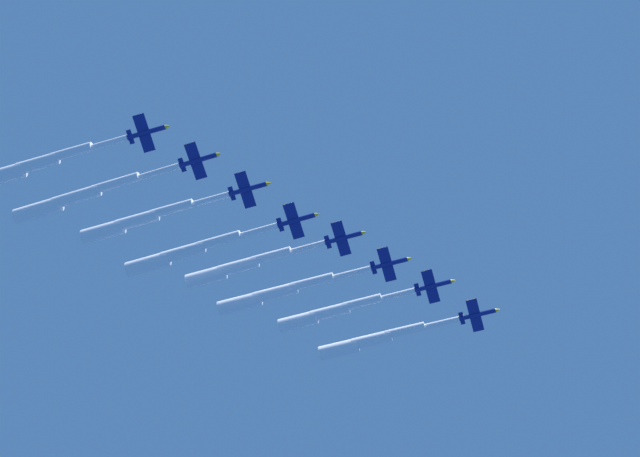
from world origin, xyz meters
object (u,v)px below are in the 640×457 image
(jet_port_inner, at_px, (332,312))
(jet_lead, at_px, (374,340))
(jet_port_mid, at_px, (241,266))
(jet_starboard_mid, at_px, (185,252))
(jet_trail_port, at_px, (40,163))
(jet_starboard_inner, at_px, (277,293))
(jet_port_outer, at_px, (140,220))
(jet_starboard_outer, at_px, (78,197))

(jet_port_inner, bearing_deg, jet_lead, 99.01)
(jet_port_inner, bearing_deg, jet_port_mid, -82.59)
(jet_starboard_mid, xyz_separation_m, jet_trail_port, (6.71, -37.00, 3.91))
(jet_port_mid, relative_size, jet_trail_port, 0.99)
(jet_starboard_inner, bearing_deg, jet_port_inner, 90.79)
(jet_port_inner, bearing_deg, jet_starboard_inner, -89.21)
(jet_lead, bearing_deg, jet_starboard_inner, -85.47)
(jet_starboard_mid, bearing_deg, jet_port_inner, 95.57)
(jet_port_mid, bearing_deg, jet_starboard_inner, 106.16)
(jet_port_mid, bearing_deg, jet_trail_port, -81.90)
(jet_lead, distance_m, jet_trail_port, 88.97)
(jet_port_inner, height_order, jet_port_outer, jet_port_inner)
(jet_lead, bearing_deg, jet_port_outer, -82.67)
(jet_lead, distance_m, jet_starboard_mid, 51.35)
(jet_port_inner, xyz_separation_m, jet_starboard_outer, (5.80, -65.91, 0.71))
(jet_starboard_inner, xyz_separation_m, jet_starboard_mid, (3.60, -24.36, -2.44))
(jet_starboard_inner, relative_size, jet_port_outer, 1.05)
(jet_port_mid, height_order, jet_starboard_mid, jet_port_mid)
(jet_trail_port, bearing_deg, jet_starboard_outer, 115.07)
(jet_trail_port, bearing_deg, jet_starboard_inner, 99.53)
(jet_port_inner, bearing_deg, jet_port_outer, -83.06)
(jet_starboard_outer, bearing_deg, jet_starboard_mid, 94.24)
(jet_port_inner, xyz_separation_m, jet_port_outer, (6.23, -51.22, -0.46))
(jet_port_mid, distance_m, jet_port_outer, 26.14)
(jet_port_mid, distance_m, jet_starboard_outer, 40.74)
(jet_lead, relative_size, jet_port_outer, 0.99)
(jet_lead, relative_size, jet_starboard_mid, 0.98)
(jet_starboard_mid, distance_m, jet_port_outer, 12.73)
(jet_port_inner, height_order, jet_trail_port, jet_trail_port)
(jet_port_outer, bearing_deg, jet_starboard_mid, 101.23)
(jet_starboard_inner, height_order, jet_trail_port, jet_trail_port)
(jet_port_mid, xyz_separation_m, jet_starboard_mid, (0.51, -13.72, -3.28))
(jet_port_outer, bearing_deg, jet_starboard_outer, -91.68)
(jet_starboard_inner, xyz_separation_m, jet_port_outer, (6.03, -36.60, 0.06))
(jet_port_inner, relative_size, jet_port_mid, 1.00)
(jet_port_inner, distance_m, jet_port_outer, 51.60)
(jet_lead, relative_size, jet_port_inner, 1.02)
(jet_starboard_inner, distance_m, jet_starboard_outer, 51.62)
(jet_starboard_outer, bearing_deg, jet_starboard_inner, 96.23)
(jet_port_inner, bearing_deg, jet_trail_port, -82.13)
(jet_starboard_mid, height_order, jet_trail_port, jet_trail_port)
(jet_port_mid, xyz_separation_m, jet_trail_port, (7.22, -50.72, 0.63))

